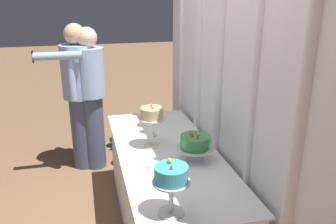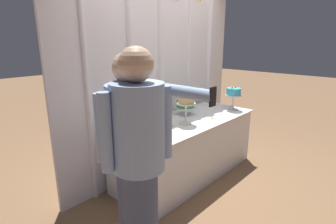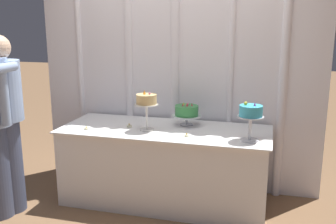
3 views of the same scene
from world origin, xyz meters
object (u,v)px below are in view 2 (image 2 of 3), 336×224
at_px(cake_display_center, 185,104).
at_px(guest_man_pink_jacket, 139,160).
at_px(cake_display_rightmost, 234,93).
at_px(guest_girl_blue_dress, 132,155).
at_px(cake_display_leftmost, 186,101).
at_px(cake_table, 187,147).
at_px(tealight_near_right, 212,118).
at_px(tealight_near_left, 171,126).
at_px(tealight_far_left, 160,139).

distance_m(cake_display_center, guest_man_pink_jacket, 1.86).
distance_m(cake_display_rightmost, guest_girl_blue_dress, 2.28).
bearing_deg(guest_girl_blue_dress, cake_display_leftmost, 21.20).
bearing_deg(cake_table, tealight_near_right, -38.37).
bearing_deg(cake_display_leftmost, tealight_near_left, 165.03).
height_order(cake_display_leftmost, guest_man_pink_jacket, guest_man_pink_jacket).
distance_m(tealight_near_left, guest_man_pink_jacket, 1.28).
bearing_deg(cake_display_leftmost, cake_display_rightmost, -5.00).
relative_size(tealight_far_left, guest_man_pink_jacket, 0.03).
bearing_deg(tealight_near_left, cake_display_center, 22.54).
relative_size(cake_display_center, tealight_near_left, 5.92).
xyz_separation_m(tealight_far_left, guest_girl_blue_dress, (-0.66, -0.35, 0.15)).
distance_m(cake_table, guest_man_pink_jacket, 1.71).
distance_m(cake_display_leftmost, tealight_far_left, 0.66).
relative_size(cake_display_leftmost, tealight_near_left, 7.71).
xyz_separation_m(cake_table, cake_display_leftmost, (-0.16, -0.10, 0.67)).
bearing_deg(cake_display_center, cake_display_rightmost, -29.20).
height_order(tealight_far_left, tealight_near_right, tealight_near_right).
bearing_deg(cake_table, guest_man_pink_jacket, -153.97).
distance_m(cake_display_leftmost, tealight_near_right, 0.52).
relative_size(tealight_near_left, guest_man_pink_jacket, 0.03).
xyz_separation_m(cake_display_center, guest_girl_blue_dress, (-1.58, -0.76, 0.02)).
xyz_separation_m(cake_table, guest_man_pink_jacket, (-1.45, -0.71, 0.56)).
bearing_deg(cake_display_center, cake_display_leftmost, -140.20).
relative_size(cake_table, tealight_far_left, 45.74).
distance_m(cake_table, tealight_far_left, 0.87).
xyz_separation_m(cake_display_center, cake_display_rightmost, (0.66, -0.37, 0.10)).
relative_size(cake_display_leftmost, guest_girl_blue_dress, 0.23).
xyz_separation_m(cake_display_center, tealight_far_left, (-0.92, -0.41, -0.13)).
xyz_separation_m(cake_display_leftmost, tealight_near_left, (-0.21, 0.06, -0.27)).
distance_m(cake_display_center, tealight_near_right, 0.42).
distance_m(cake_table, cake_display_leftmost, 0.70).
xyz_separation_m(cake_display_rightmost, tealight_near_left, (-1.20, 0.14, -0.24)).
bearing_deg(guest_man_pink_jacket, cake_display_leftmost, 25.22).
height_order(tealight_far_left, tealight_near_left, tealight_near_left).
bearing_deg(cake_display_rightmost, cake_display_center, 150.80).
height_order(cake_table, cake_display_center, cake_display_center).
distance_m(cake_display_leftmost, guest_man_pink_jacket, 1.43).
xyz_separation_m(cake_table, tealight_near_right, (0.27, -0.21, 0.40)).
height_order(cake_display_leftmost, guest_girl_blue_dress, guest_girl_blue_dress).
height_order(tealight_far_left, guest_girl_blue_dress, guest_girl_blue_dress).
height_order(guest_man_pink_jacket, guest_girl_blue_dress, guest_man_pink_jacket).
xyz_separation_m(cake_display_leftmost, cake_display_center, (0.34, 0.28, -0.14)).
bearing_deg(tealight_far_left, cake_table, 17.41).
relative_size(tealight_far_left, tealight_near_right, 1.08).
bearing_deg(cake_display_leftmost, guest_girl_blue_dress, -158.80).
bearing_deg(cake_table, guest_girl_blue_dress, -157.47).
height_order(cake_table, cake_display_leftmost, cake_display_leftmost).
height_order(cake_display_rightmost, tealight_near_left, cake_display_rightmost).
height_order(tealight_near_right, guest_girl_blue_dress, guest_girl_blue_dress).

